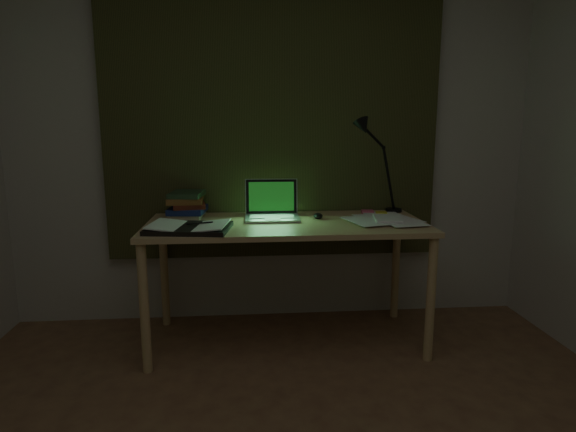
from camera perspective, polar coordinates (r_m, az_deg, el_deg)
name	(u,v)px	position (r m, az deg, el deg)	size (l,w,h in m)	color
wall_back	(273,138)	(3.27, -1.85, 9.27)	(3.50, 0.00, 2.50)	beige
curtain	(273,107)	(3.23, -1.83, 12.80)	(2.20, 0.06, 2.00)	#35371B
desk	(286,283)	(2.98, -0.20, -7.91)	(1.66, 0.73, 0.76)	tan
laptop	(272,201)	(2.94, -1.89, 1.84)	(0.33, 0.37, 0.24)	#B2B2B7
open_textbook	(189,227)	(2.71, -11.64, -1.30)	(0.44, 0.31, 0.04)	white
book_stack	(187,204)	(3.09, -11.85, 1.43)	(0.21, 0.26, 0.17)	white
loose_papers	(378,219)	(2.97, 10.64, -0.37)	(0.36, 0.38, 0.02)	white
mouse	(318,216)	(2.99, 3.58, 0.01)	(0.06, 0.09, 0.03)	black
sticky_yellow	(381,213)	(3.20, 10.99, 0.35)	(0.07, 0.07, 0.02)	gold
sticky_pink	(367,212)	(3.23, 9.40, 0.52)	(0.08, 0.08, 0.02)	#E45879
desk_lamp	(395,168)	(3.27, 12.61, 5.55)	(0.39, 0.30, 0.59)	black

